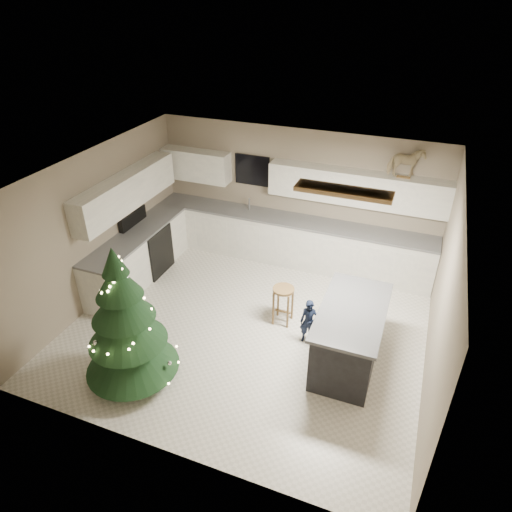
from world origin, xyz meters
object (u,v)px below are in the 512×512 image
bar_stool (283,297)px  christmas_tree (126,329)px  toddler (309,322)px  rocking_horse (406,163)px  island (350,336)px

bar_stool → christmas_tree: (-1.58, -1.93, 0.37)m
bar_stool → toddler: toddler is taller
toddler → rocking_horse: 3.12m
island → christmas_tree: (-2.76, -1.41, 0.40)m
bar_stool → rocking_horse: 3.02m
bar_stool → christmas_tree: christmas_tree is taller
rocking_horse → christmas_tree: bearing=120.2°
christmas_tree → rocking_horse: (3.01, 3.92, 1.38)m
island → toddler: island is taller
rocking_horse → bar_stool: bearing=122.2°
toddler → island: bearing=-24.8°
bar_stool → island: bearing=-23.8°
toddler → rocking_horse: bearing=61.3°
toddler → bar_stool: bearing=141.7°
bar_stool → toddler: size_ratio=0.88×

